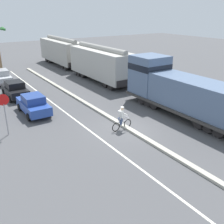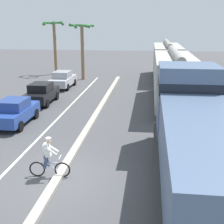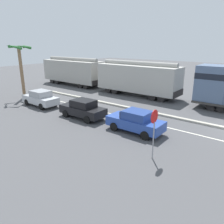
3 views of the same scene
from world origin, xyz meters
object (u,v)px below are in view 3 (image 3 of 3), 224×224
Objects in this scene: hopper_car_lead at (138,79)px; parked_car_blue at (135,121)px; hopper_car_middle at (73,71)px; parked_car_silver at (40,98)px; stop_sign at (154,125)px; palm_tree_far at (20,59)px; parked_car_black at (83,109)px.

parked_car_blue is at bearing -148.88° from hopper_car_lead.
hopper_car_middle is 12.04m from parked_car_silver.
parked_car_blue is 11.40m from parked_car_silver.
parked_car_silver is at bearing 79.78° from stop_sign.
palm_tree_far is (-9.24, -1.55, 2.44)m from hopper_car_middle.
parked_car_silver is at bearing -148.40° from hopper_car_middle.
hopper_car_lead is at bearing -27.57° from parked_car_silver.
hopper_car_middle is 20.37m from parked_car_blue.
parked_car_black is at bearing -175.48° from hopper_car_lead.
parked_car_silver is 14.51m from stop_sign.
stop_sign is at bearing -107.62° from parked_car_black.
hopper_car_lead is 1.00× the size of hopper_car_middle.
parked_car_silver is (-0.01, 6.13, 0.00)m from parked_car_black.
parked_car_silver is at bearing -101.47° from palm_tree_far.
parked_car_black is 1.47× the size of stop_sign.
palm_tree_far reaches higher than stop_sign.
hopper_car_lead is at bearing -90.00° from hopper_car_middle.
hopper_car_middle reaches higher than parked_car_black.
parked_car_black is at bearing -129.41° from hopper_car_middle.
parked_car_blue is 1.00× the size of parked_car_silver.
parked_car_blue is at bearing -119.65° from hopper_car_middle.
palm_tree_far is (-9.24, 10.05, 2.44)m from hopper_car_lead.
hopper_car_middle is (0.00, 11.60, 0.00)m from hopper_car_lead.
hopper_car_lead is 1.72× the size of palm_tree_far.
parked_car_blue is at bearing -92.89° from palm_tree_far.
parked_car_black is (-10.19, -0.81, -1.26)m from hopper_car_lead.
palm_tree_far is (0.96, 4.73, 3.70)m from parked_car_silver.
parked_car_silver is at bearing 90.72° from parked_car_blue.
parked_car_black is at bearing 72.38° from stop_sign.
hopper_car_middle reaches higher than parked_car_blue.
parked_car_blue is 4.10m from stop_sign.
parked_car_black is at bearing -89.93° from parked_car_silver.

